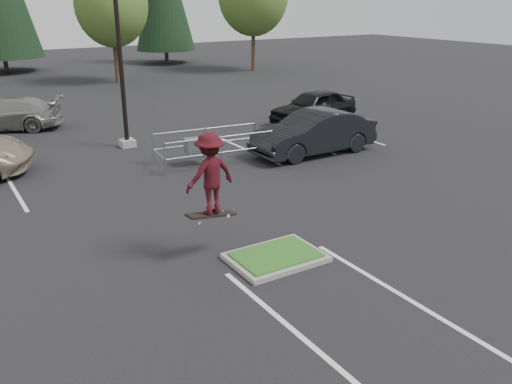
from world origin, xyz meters
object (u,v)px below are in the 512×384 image
decid_c (111,7)px  car_r_black (314,107)px  light_pole (118,34)px  cart_corral (201,145)px  car_far_silver (7,114)px  skateboarder (210,174)px  car_r_charc (314,133)px

decid_c → car_r_black: (4.01, -18.33, -4.44)m
light_pole → car_r_black: bearing=-3.0°
decid_c → cart_corral: bearing=-100.3°
light_pole → car_far_silver: (-3.74, 6.00, -3.80)m
car_r_black → car_far_silver: size_ratio=0.92×
decid_c → car_r_black: size_ratio=1.76×
cart_corral → car_far_silver: size_ratio=0.85×
light_pole → car_far_silver: 8.03m
light_pole → cart_corral: (1.52, -3.95, -3.80)m
cart_corral → skateboarder: size_ratio=2.09×
decid_c → car_r_black: 19.28m
decid_c → car_r_black: decid_c is taller
decid_c → car_far_silver: 15.67m
light_pole → cart_corral: size_ratio=2.30×
light_pole → car_r_charc: 8.64m
skateboarder → car_r_black: bearing=-143.7°
car_r_charc → car_far_silver: (-9.74, 11.00, -0.10)m
skateboarder → car_far_silver: (-2.04, 17.00, -1.34)m
skateboarder → car_r_charc: 9.84m
cart_corral → car_r_charc: car_r_charc is taller
cart_corral → car_far_silver: car_far_silver is taller
skateboarder → car_r_black: 15.41m
cart_corral → car_r_charc: bearing=-7.8°
car_r_black → car_far_silver: 14.75m
skateboarder → car_far_silver: 17.17m
cart_corral → car_far_silver: bearing=123.2°
skateboarder → light_pole: bearing=-105.6°
decid_c → cart_corral: (-3.97, -21.79, -4.49)m
light_pole → skateboarder: size_ratio=4.80×
light_pole → car_r_charc: light_pole is taller
light_pole → car_far_silver: bearing=122.0°
light_pole → cart_corral: bearing=-69.0°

